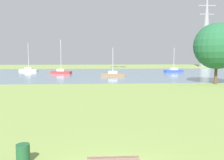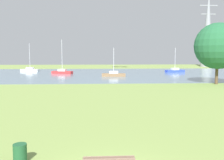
% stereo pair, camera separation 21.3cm
% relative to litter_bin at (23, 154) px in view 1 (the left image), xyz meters
% --- Properties ---
extents(ground_plane, '(160.00, 160.00, 0.00)m').
position_rel_litter_bin_xyz_m(ground_plane, '(3.64, 19.99, -0.40)').
color(ground_plane, '#7F994C').
extents(litter_bin, '(0.56, 0.56, 0.80)m').
position_rel_litter_bin_xyz_m(litter_bin, '(0.00, 0.00, 0.00)').
color(litter_bin, '#1E512D').
rests_on(litter_bin, ground).
extents(water_surface, '(140.00, 40.00, 0.02)m').
position_rel_litter_bin_xyz_m(water_surface, '(3.64, 47.99, -0.39)').
color(water_surface, slate).
rests_on(water_surface, ground).
extents(sailboat_brown, '(4.91, 1.92, 5.82)m').
position_rel_litter_bin_xyz_m(sailboat_brown, '(6.44, 40.79, 0.05)').
color(sailboat_brown, brown).
rests_on(sailboat_brown, water_surface).
extents(sailboat_red, '(5.03, 2.94, 7.83)m').
position_rel_litter_bin_xyz_m(sailboat_red, '(-5.05, 48.45, 0.07)').
color(sailboat_red, red).
rests_on(sailboat_red, water_surface).
extents(sailboat_blue, '(5.01, 2.53, 6.09)m').
position_rel_litter_bin_xyz_m(sailboat_blue, '(22.42, 51.48, 0.05)').
color(sailboat_blue, blue).
rests_on(sailboat_blue, water_surface).
extents(sailboat_white, '(5.01, 2.51, 7.31)m').
position_rel_litter_bin_xyz_m(sailboat_white, '(-14.52, 56.44, 0.07)').
color(sailboat_white, white).
rests_on(sailboat_white, water_surface).
extents(tree_west_near, '(6.95, 6.95, 9.24)m').
position_rel_litter_bin_xyz_m(tree_west_near, '(21.24, 26.79, 5.35)').
color(tree_west_near, brown).
rests_on(tree_west_near, ground).
extents(electricity_pylon, '(6.40, 4.40, 27.16)m').
position_rel_litter_bin_xyz_m(electricity_pylon, '(42.51, 78.97, 13.20)').
color(electricity_pylon, gray).
rests_on(electricity_pylon, ground).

